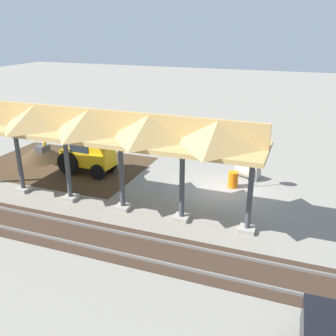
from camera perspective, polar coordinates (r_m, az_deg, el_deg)
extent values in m
plane|color=gray|center=(20.77, 8.14, -3.39)|extent=(120.00, 120.00, 0.00)
cube|color=#42301E|center=(25.11, -15.54, 0.41)|extent=(10.38, 7.00, 0.01)
cube|color=#9E998E|center=(17.00, 11.95, -9.12)|extent=(0.70, 0.70, 0.20)
cylinder|color=#383D42|center=(16.23, 12.40, -3.91)|extent=(0.24, 0.24, 3.60)
cube|color=#9E998E|center=(17.59, 2.07, -7.55)|extent=(0.70, 0.70, 0.20)
cylinder|color=#383D42|center=(16.84, 2.15, -2.46)|extent=(0.24, 0.24, 3.60)
cube|color=#9E998E|center=(18.66, -6.86, -5.93)|extent=(0.70, 0.70, 0.20)
cylinder|color=#383D42|center=(17.96, -7.09, -1.08)|extent=(0.24, 0.24, 3.60)
cube|color=#9E998E|center=(20.13, -14.60, -4.39)|extent=(0.70, 0.70, 0.20)
cylinder|color=#383D42|center=(19.49, -15.06, 0.13)|extent=(0.24, 0.24, 3.60)
cube|color=#9E998E|center=(21.94, -21.16, -3.03)|extent=(0.70, 0.70, 0.20)
cylinder|color=#383D42|center=(21.34, -21.75, 1.15)|extent=(0.24, 0.24, 3.60)
cube|color=tan|center=(18.08, -11.66, 5.16)|extent=(16.41, 3.20, 0.20)
cube|color=tan|center=(17.92, -11.81, 7.16)|extent=(16.41, 0.20, 1.10)
pyramid|color=tan|center=(15.61, 7.59, 5.40)|extent=(2.74, 3.20, 1.10)
pyramid|color=tan|center=(16.53, -2.77, 6.43)|extent=(2.74, 3.20, 1.10)
pyramid|color=tan|center=(17.92, -11.81, 7.16)|extent=(2.74, 3.20, 1.10)
pyramid|color=tan|center=(19.69, -19.41, 7.64)|extent=(2.74, 3.20, 1.10)
cube|color=slate|center=(15.54, 2.98, -11.85)|extent=(60.00, 0.08, 0.15)
cube|color=slate|center=(14.41, 1.17, -14.75)|extent=(60.00, 0.08, 0.15)
cube|color=#38281E|center=(15.00, 2.11, -13.44)|extent=(60.00, 2.58, 0.03)
cylinder|color=gray|center=(21.26, 13.40, -0.31)|extent=(0.06, 0.06, 1.97)
cylinder|color=red|center=(20.99, 13.58, 1.71)|extent=(0.66, 0.42, 0.76)
cube|color=#EAB214|center=(23.21, -12.09, 1.57)|extent=(3.25, 1.44, 0.90)
cube|color=#1E262D|center=(22.97, -12.71, 4.34)|extent=(1.35, 1.23, 1.40)
cube|color=#EAB214|center=(22.43, -10.07, 2.93)|extent=(1.20, 1.14, 0.50)
cylinder|color=black|center=(24.38, -12.94, 1.77)|extent=(1.41, 0.36, 1.40)
cylinder|color=black|center=(23.31, -14.97, 0.70)|extent=(1.41, 0.36, 1.40)
cylinder|color=black|center=(23.31, -8.89, 0.52)|extent=(0.91, 0.34, 0.90)
cylinder|color=black|center=(22.30, -10.64, -0.56)|extent=(0.91, 0.34, 0.90)
cylinder|color=#EAB214|center=(24.10, -16.32, 4.66)|extent=(1.07, 0.23, 1.41)
cylinder|color=#EAB214|center=(24.72, -17.97, 4.50)|extent=(1.08, 0.21, 1.71)
cube|color=#47474C|center=(25.25, -18.58, 2.83)|extent=(0.64, 0.83, 0.40)
cone|color=#42301E|center=(26.78, -18.74, 1.33)|extent=(6.09, 6.09, 2.03)
cylinder|color=#9E9384|center=(22.61, 12.00, -0.48)|extent=(1.58, 1.33, 0.80)
cylinder|color=black|center=(22.98, 10.63, -0.03)|extent=(0.25, 0.48, 0.52)
cylinder|color=black|center=(12.61, 22.90, -21.52)|extent=(0.61, 0.22, 0.60)
cylinder|color=orange|center=(21.12, 9.88, -1.74)|extent=(0.56, 0.56, 0.90)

